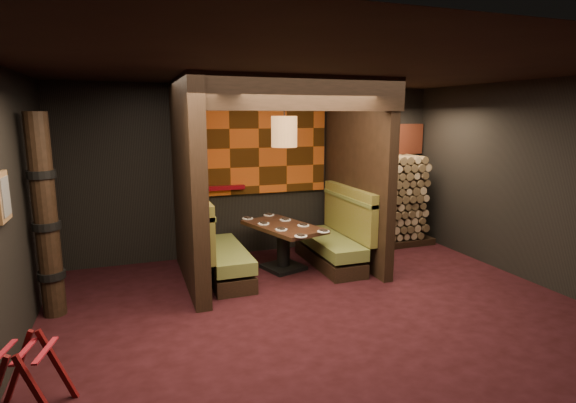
{
  "coord_description": "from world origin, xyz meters",
  "views": [
    {
      "loc": [
        -2.12,
        -4.6,
        2.35
      ],
      "look_at": [
        0.0,
        1.3,
        1.15
      ],
      "focal_mm": 28.0,
      "sensor_mm": 36.0,
      "label": 1
    }
  ],
  "objects_px": {
    "pendant_lamp": "(284,132)",
    "totem_column": "(46,218)",
    "firewood_stack": "(386,201)",
    "luggage_rack": "(27,376)",
    "booth_bench_right": "(335,240)",
    "dining_table": "(283,240)",
    "booth_bench_left": "(218,252)"
  },
  "relations": [
    {
      "from": "booth_bench_left",
      "to": "pendant_lamp",
      "type": "distance_m",
      "value": 2.01
    },
    {
      "from": "totem_column",
      "to": "luggage_rack",
      "type": "bearing_deg",
      "value": -87.7
    },
    {
      "from": "luggage_rack",
      "to": "firewood_stack",
      "type": "xyz_separation_m",
      "value": [
        5.26,
        3.24,
        0.48
      ]
    },
    {
      "from": "booth_bench_left",
      "to": "luggage_rack",
      "type": "relative_size",
      "value": 2.28
    },
    {
      "from": "pendant_lamp",
      "to": "booth_bench_right",
      "type": "bearing_deg",
      "value": -0.67
    },
    {
      "from": "firewood_stack",
      "to": "luggage_rack",
      "type": "bearing_deg",
      "value": -148.33
    },
    {
      "from": "firewood_stack",
      "to": "booth_bench_left",
      "type": "bearing_deg",
      "value": -167.83
    },
    {
      "from": "booth_bench_left",
      "to": "luggage_rack",
      "type": "bearing_deg",
      "value": -128.32
    },
    {
      "from": "firewood_stack",
      "to": "totem_column",
      "type": "bearing_deg",
      "value": -166.81
    },
    {
      "from": "luggage_rack",
      "to": "firewood_stack",
      "type": "distance_m",
      "value": 6.19
    },
    {
      "from": "booth_bench_right",
      "to": "pendant_lamp",
      "type": "relative_size",
      "value": 1.68
    },
    {
      "from": "booth_bench_right",
      "to": "firewood_stack",
      "type": "height_order",
      "value": "firewood_stack"
    },
    {
      "from": "booth_bench_right",
      "to": "pendant_lamp",
      "type": "xyz_separation_m",
      "value": [
        -0.86,
        0.01,
        1.72
      ]
    },
    {
      "from": "dining_table",
      "to": "firewood_stack",
      "type": "distance_m",
      "value": 2.33
    },
    {
      "from": "booth_bench_right",
      "to": "pendant_lamp",
      "type": "distance_m",
      "value": 1.93
    },
    {
      "from": "dining_table",
      "to": "totem_column",
      "type": "distance_m",
      "value": 3.26
    },
    {
      "from": "luggage_rack",
      "to": "firewood_stack",
      "type": "relative_size",
      "value": 0.41
    },
    {
      "from": "booth_bench_left",
      "to": "dining_table",
      "type": "bearing_deg",
      "value": 3.33
    },
    {
      "from": "totem_column",
      "to": "pendant_lamp",
      "type": "bearing_deg",
      "value": 10.18
    },
    {
      "from": "booth_bench_left",
      "to": "totem_column",
      "type": "bearing_deg",
      "value": -165.25
    },
    {
      "from": "booth_bench_right",
      "to": "totem_column",
      "type": "height_order",
      "value": "totem_column"
    },
    {
      "from": "firewood_stack",
      "to": "pendant_lamp",
      "type": "bearing_deg",
      "value": -162.7
    },
    {
      "from": "pendant_lamp",
      "to": "totem_column",
      "type": "relative_size",
      "value": 0.4
    },
    {
      "from": "booth_bench_right",
      "to": "dining_table",
      "type": "xyz_separation_m",
      "value": [
        -0.86,
        0.06,
        0.07
      ]
    },
    {
      "from": "pendant_lamp",
      "to": "firewood_stack",
      "type": "bearing_deg",
      "value": 17.3
    },
    {
      "from": "booth_bench_left",
      "to": "booth_bench_right",
      "type": "relative_size",
      "value": 1.0
    },
    {
      "from": "booth_bench_right",
      "to": "totem_column",
      "type": "xyz_separation_m",
      "value": [
        -3.98,
        -0.55,
        0.79
      ]
    },
    {
      "from": "totem_column",
      "to": "firewood_stack",
      "type": "bearing_deg",
      "value": 13.19
    },
    {
      "from": "booth_bench_right",
      "to": "luggage_rack",
      "type": "bearing_deg",
      "value": -146.92
    },
    {
      "from": "pendant_lamp",
      "to": "totem_column",
      "type": "distance_m",
      "value": 3.31
    },
    {
      "from": "firewood_stack",
      "to": "dining_table",
      "type": "bearing_deg",
      "value": -163.88
    },
    {
      "from": "dining_table",
      "to": "firewood_stack",
      "type": "relative_size",
      "value": 0.86
    }
  ]
}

